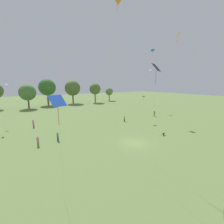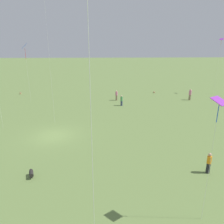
# 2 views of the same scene
# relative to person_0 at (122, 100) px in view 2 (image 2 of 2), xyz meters

# --- Properties ---
(ground_plane) EXTENTS (240.00, 240.00, 0.00)m
(ground_plane) POSITION_rel_person_0_xyz_m (10.92, -7.92, -0.82)
(ground_plane) COLOR olive
(person_0) EXTENTS (0.38, 0.38, 1.63)m
(person_0) POSITION_rel_person_0_xyz_m (0.00, 0.00, 0.00)
(person_0) COLOR #333D5B
(person_0) RESTS_ON ground_plane
(person_1) EXTENTS (0.57, 0.57, 1.86)m
(person_1) POSITION_rel_person_0_xyz_m (-2.94, 11.66, 0.11)
(person_1) COLOR #847056
(person_1) RESTS_ON ground_plane
(person_3) EXTENTS (0.46, 0.46, 1.61)m
(person_3) POSITION_rel_person_0_xyz_m (18.17, 4.86, 0.00)
(person_3) COLOR #232328
(person_3) RESTS_ON ground_plane
(person_4) EXTENTS (0.52, 0.52, 1.67)m
(person_4) POSITION_rel_person_0_xyz_m (-3.23, -0.57, 0.02)
(person_4) COLOR #847056
(person_4) RESTS_ON ground_plane
(kite_2) EXTENTS (0.82, 0.81, 9.89)m
(kite_2) POSITION_rel_person_0_xyz_m (-7.46, 18.04, 8.27)
(kite_2) COLOR purple
(kite_2) RESTS_ON ground_plane
(kite_3) EXTENTS (0.89, 0.90, 6.82)m
(kite_3) POSITION_rel_person_0_xyz_m (22.50, 2.51, 5.55)
(kite_3) COLOR purple
(kite_3) RESTS_ON ground_plane
(kite_7) EXTENTS (1.37, 1.17, 9.14)m
(kite_7) POSITION_rel_person_0_xyz_m (-2.56, -14.40, 7.69)
(kite_7) COLOR blue
(kite_7) RESTS_ON ground_plane
(dog_0) EXTENTS (0.77, 0.47, 0.51)m
(dog_0) POSITION_rel_person_0_xyz_m (18.18, -7.98, -0.48)
(dog_0) COLOR black
(dog_0) RESTS_ON ground_plane
(picnic_bag_0) EXTENTS (0.30, 0.29, 0.37)m
(picnic_bag_0) POSITION_rel_person_0_xyz_m (-8.43, -18.11, -0.63)
(picnic_bag_0) COLOR #A58459
(picnic_bag_0) RESTS_ON ground_plane
(picnic_bag_1) EXTENTS (0.36, 0.36, 0.27)m
(picnic_bag_1) POSITION_rel_person_0_xyz_m (-8.46, 6.95, -0.68)
(picnic_bag_1) COLOR #A58459
(picnic_bag_1) RESTS_ON ground_plane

